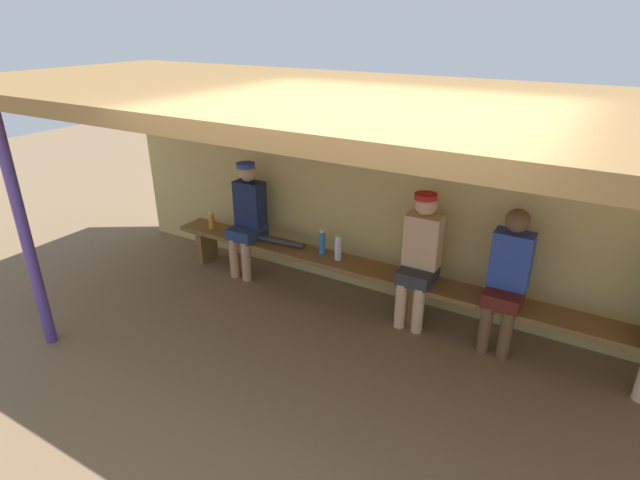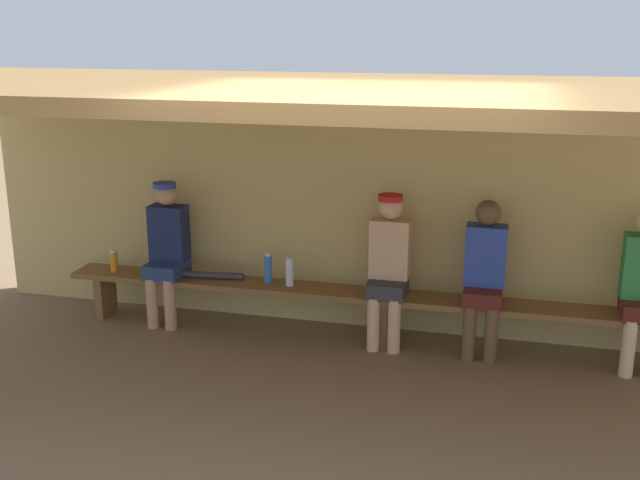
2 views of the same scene
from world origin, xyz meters
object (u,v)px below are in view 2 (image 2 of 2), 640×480
object	(u,v)px
player_in_white	(167,246)
baseball_bat	(200,275)
bench	(386,302)
player_leftmost	(389,263)
water_bottle_blue	(290,272)
water_bottle_orange	(268,269)
player_in_blue	(484,272)
water_bottle_clear	(114,261)

from	to	relation	value
player_in_white	baseball_bat	size ratio (longest dim) A/B	1.63
bench	player_leftmost	distance (m)	0.36
water_bottle_blue	water_bottle_orange	size ratio (longest dim) A/B	0.95
player_in_blue	player_in_white	world-z (taller)	player_in_white
water_bottle_clear	water_bottle_orange	bearing A→B (deg)	2.18
player_in_white	water_bottle_blue	distance (m)	1.20
bench	water_bottle_clear	size ratio (longest dim) A/B	27.97
water_bottle_clear	player_in_white	bearing A→B (deg)	2.24
bench	baseball_bat	bearing A→B (deg)	-180.00
player_in_blue	water_bottle_blue	size ratio (longest dim) A/B	5.08
player_leftmost	water_bottle_blue	bearing A→B (deg)	179.61
player_leftmost	bench	bearing A→B (deg)	-166.89
bench	player_in_blue	bearing A→B (deg)	0.21
player_in_white	baseball_bat	bearing A→B (deg)	-0.64
bench	player_in_white	xyz separation A→B (m)	(-2.07, 0.00, 0.36)
player_in_blue	baseball_bat	distance (m)	2.59
water_bottle_blue	water_bottle_orange	bearing A→B (deg)	171.90
player_leftmost	water_bottle_clear	distance (m)	2.64
bench	player_in_blue	distance (m)	0.90
water_bottle_clear	baseball_bat	distance (m)	0.87
water_bottle_clear	water_bottle_orange	size ratio (longest dim) A/B	0.77
player_in_white	water_bottle_blue	bearing A→B (deg)	0.29
water_bottle_clear	water_bottle_blue	world-z (taller)	water_bottle_blue
water_bottle_orange	baseball_bat	bearing A→B (deg)	-176.50
player_in_blue	water_bottle_blue	world-z (taller)	player_in_blue
player_in_white	water_bottle_orange	xyz separation A→B (m)	(0.98, 0.04, -0.15)
player_in_white	baseball_bat	world-z (taller)	player_in_white
water_bottle_clear	player_leftmost	bearing A→B (deg)	0.47
player_leftmost	baseball_bat	world-z (taller)	player_leftmost
player_in_blue	player_leftmost	xyz separation A→B (m)	(-0.81, 0.00, 0.02)
player_in_white	player_leftmost	bearing A→B (deg)	0.00
water_bottle_blue	player_in_blue	bearing A→B (deg)	-0.22
water_bottle_clear	water_bottle_blue	xyz separation A→B (m)	(1.74, 0.03, 0.02)
player_in_white	baseball_bat	xyz separation A→B (m)	(0.32, -0.00, -0.25)
player_in_white	water_bottle_clear	xyz separation A→B (m)	(-0.55, -0.02, -0.18)
player_in_blue	player_in_white	xyz separation A→B (m)	(-2.90, 0.00, 0.02)
water_bottle_orange	player_in_blue	bearing A→B (deg)	-1.10
player_in_blue	water_bottle_clear	bearing A→B (deg)	-179.65
bench	water_bottle_orange	bearing A→B (deg)	177.91
water_bottle_clear	water_bottle_blue	bearing A→B (deg)	0.91
player_in_blue	baseball_bat	xyz separation A→B (m)	(-2.58, -0.00, -0.24)
bench	baseball_bat	size ratio (longest dim) A/B	7.26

